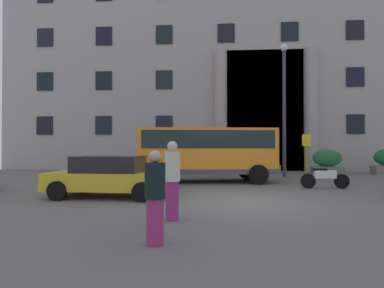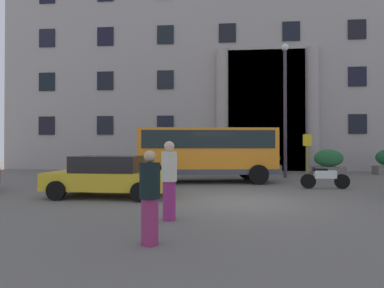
{
  "view_description": "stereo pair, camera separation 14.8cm",
  "coord_description": "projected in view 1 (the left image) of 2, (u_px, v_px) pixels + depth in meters",
  "views": [
    {
      "loc": [
        -0.96,
        -9.8,
        1.68
      ],
      "look_at": [
        -1.91,
        4.39,
        1.84
      ],
      "focal_mm": 29.26,
      "sensor_mm": 36.0,
      "label": 1
    },
    {
      "loc": [
        -0.81,
        -9.79,
        1.68
      ],
      "look_at": [
        -1.91,
        4.39,
        1.84
      ],
      "focal_mm": 29.26,
      "sensor_mm": 36.0,
      "label": 2
    }
  ],
  "objects": [
    {
      "name": "lamppost_plaza_centre",
      "position": [
        284.0,
        100.0,
        17.52
      ],
      "size": [
        0.4,
        0.4,
        7.5
      ],
      "color": "#3C333F",
      "rests_on": "ground_plane"
    },
    {
      "name": "hedge_planter_entrance_right",
      "position": [
        268.0,
        163.0,
        19.77
      ],
      "size": [
        1.48,
        0.76,
        1.42
      ],
      "color": "slate",
      "rests_on": "ground_plane"
    },
    {
      "name": "scooter_by_planter",
      "position": [
        324.0,
        177.0,
        12.8
      ],
      "size": [
        1.95,
        0.55,
        0.89
      ],
      "rotation": [
        0.0,
        0.0,
        0.01
      ],
      "color": "black",
      "rests_on": "ground_plane"
    },
    {
      "name": "orange_minibus",
      "position": [
        206.0,
        150.0,
        15.29
      ],
      "size": [
        6.7,
        3.26,
        2.59
      ],
      "rotation": [
        0.0,
        0.0,
        0.12
      ],
      "color": "orange",
      "rests_on": "ground_plane"
    },
    {
      "name": "hedge_planter_entrance_left",
      "position": [
        154.0,
        162.0,
        20.5
      ],
      "size": [
        1.98,
        0.84,
        1.51
      ],
      "color": "slate",
      "rests_on": "ground_plane"
    },
    {
      "name": "pedestrian_woman_with_bag",
      "position": [
        155.0,
        197.0,
        5.4
      ],
      "size": [
        0.36,
        0.36,
        1.63
      ],
      "rotation": [
        0.0,
        0.0,
        6.27
      ],
      "color": "#952D62",
      "rests_on": "ground_plane"
    },
    {
      "name": "parked_hatchback_near",
      "position": [
        110.0,
        176.0,
        10.66
      ],
      "size": [
        4.11,
        2.13,
        1.39
      ],
      "rotation": [
        0.0,
        0.0,
        -0.04
      ],
      "color": "gold",
      "rests_on": "ground_plane"
    },
    {
      "name": "pedestrian_man_red_shirt",
      "position": [
        172.0,
        180.0,
        7.24
      ],
      "size": [
        0.36,
        0.36,
        1.83
      ],
      "rotation": [
        0.0,
        0.0,
        5.6
      ],
      "color": "#9A2A73",
      "rests_on": "ground_plane"
    },
    {
      "name": "ground_plane",
      "position": [
        244.0,
        204.0,
        9.7
      ],
      "size": [
        80.0,
        64.0,
        0.12
      ],
      "primitive_type": "cube",
      "color": "#625D59"
    },
    {
      "name": "hedge_planter_east",
      "position": [
        327.0,
        162.0,
        19.72
      ],
      "size": [
        1.89,
        0.78,
        1.55
      ],
      "color": "#69645D",
      "rests_on": "ground_plane"
    },
    {
      "name": "bus_stop_sign",
      "position": [
        306.0,
        151.0,
        16.42
      ],
      "size": [
        0.44,
        0.08,
        2.37
      ],
      "color": "#9E9312",
      "rests_on": "ground_plane"
    },
    {
      "name": "office_building_facade",
      "position": [
        224.0,
        80.0,
        27.21
      ],
      "size": [
        34.12,
        9.69,
        15.17
      ],
      "color": "#A09792",
      "rests_on": "ground_plane"
    }
  ]
}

